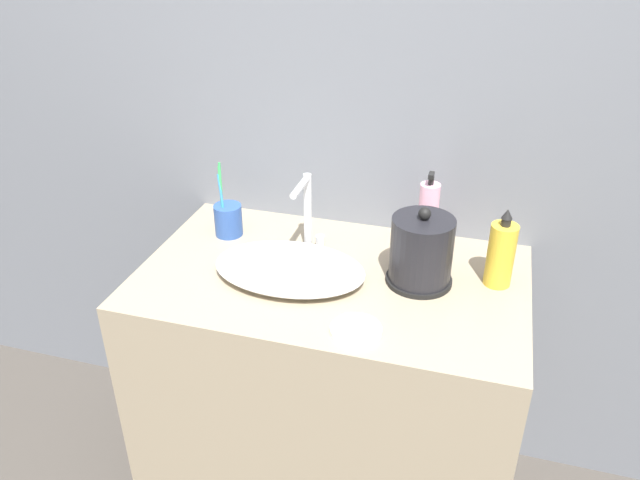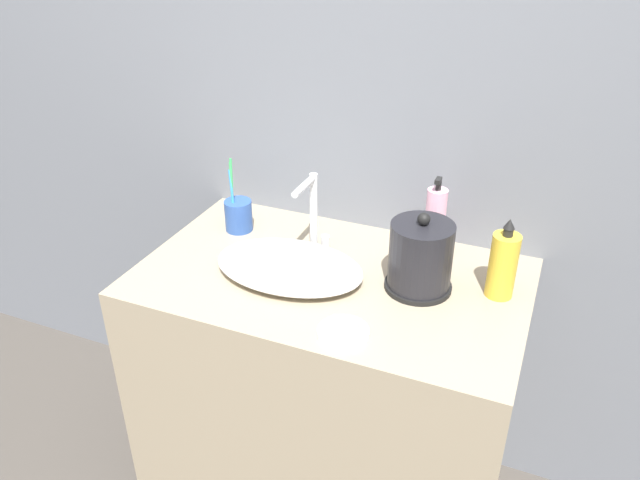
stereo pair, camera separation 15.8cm
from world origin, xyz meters
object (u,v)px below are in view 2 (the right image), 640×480
at_px(faucet, 313,210).
at_px(toothbrush_cup, 238,215).
at_px(electric_kettle, 420,259).
at_px(lotion_bottle, 435,222).
at_px(shampoo_bottle, 503,265).

bearing_deg(faucet, toothbrush_cup, 175.04).
distance_m(electric_kettle, lotion_bottle, 0.18).
xyz_separation_m(electric_kettle, lotion_bottle, (-0.01, 0.18, 0.01)).
height_order(lotion_bottle, shampoo_bottle, lotion_bottle).
bearing_deg(shampoo_bottle, lotion_bottle, 146.21).
relative_size(faucet, electric_kettle, 1.05).
distance_m(faucet, toothbrush_cup, 0.26).
xyz_separation_m(toothbrush_cup, shampoo_bottle, (0.76, -0.05, 0.04)).
height_order(faucet, lotion_bottle, lotion_bottle).
relative_size(faucet, lotion_bottle, 0.96).
bearing_deg(faucet, shampoo_bottle, -3.51).
bearing_deg(lotion_bottle, faucet, -161.78).
bearing_deg(shampoo_bottle, toothbrush_cup, 176.02).
distance_m(faucet, shampoo_bottle, 0.51).
bearing_deg(toothbrush_cup, faucet, -4.96).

